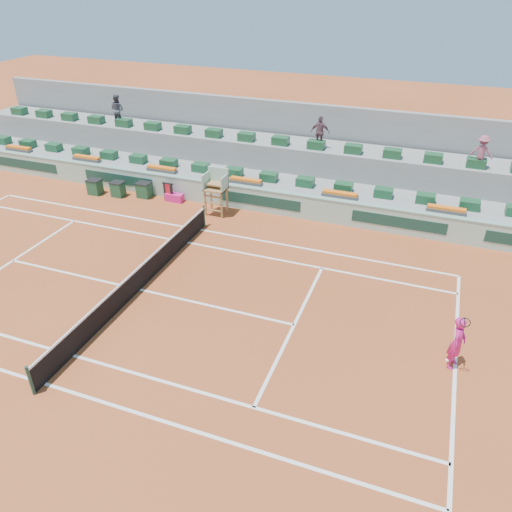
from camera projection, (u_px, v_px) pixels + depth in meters
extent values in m
plane|color=#9D421E|center=(140.00, 290.00, 19.84)|extent=(90.00, 90.00, 0.00)
cube|color=gray|center=(240.00, 180.00, 28.16)|extent=(36.00, 4.00, 1.20)
cube|color=gray|center=(251.00, 159.00, 29.09)|extent=(36.00, 2.40, 2.60)
cube|color=gray|center=(260.00, 136.00, 29.92)|extent=(36.00, 0.40, 4.40)
cube|color=#E01D80|center=(175.00, 197.00, 27.05)|extent=(0.98, 0.44, 0.44)
imported|color=#484854|center=(117.00, 110.00, 30.26)|extent=(0.92, 0.74, 1.80)
imported|color=#6D4852|center=(320.00, 132.00, 26.40)|extent=(1.03, 0.48, 1.71)
imported|color=#A25164|center=(482.00, 152.00, 23.81)|extent=(1.14, 0.79, 1.62)
cube|color=white|center=(455.00, 362.00, 16.26)|extent=(0.12, 10.97, 0.01)
cube|color=white|center=(45.00, 384.00, 15.41)|extent=(23.77, 0.12, 0.01)
cube|color=white|center=(201.00, 230.00, 24.26)|extent=(23.77, 0.12, 0.01)
cube|color=white|center=(73.00, 355.00, 16.52)|extent=(23.77, 0.12, 0.01)
cube|color=white|center=(188.00, 242.00, 23.15)|extent=(23.77, 0.12, 0.01)
cube|color=white|center=(13.00, 260.00, 21.76)|extent=(0.12, 8.23, 0.01)
cube|color=white|center=(294.00, 325.00, 17.91)|extent=(0.12, 8.23, 0.01)
cube|color=white|center=(140.00, 290.00, 19.84)|extent=(12.80, 0.12, 0.01)
cube|color=white|center=(451.00, 361.00, 16.30)|extent=(0.30, 0.12, 0.01)
cube|color=black|center=(139.00, 280.00, 19.60)|extent=(0.03, 11.87, 0.92)
cube|color=white|center=(137.00, 269.00, 19.35)|extent=(0.06, 11.87, 0.07)
cylinder|color=#1B4130|center=(30.00, 381.00, 14.77)|extent=(0.10, 0.10, 1.10)
cylinder|color=#1B4130|center=(204.00, 216.00, 24.34)|extent=(0.10, 0.10, 1.10)
cube|color=#9FC9B2|center=(225.00, 195.00, 26.38)|extent=(36.00, 0.30, 1.20)
cube|color=gray|center=(225.00, 184.00, 26.06)|extent=(36.00, 0.34, 0.06)
cube|color=#153B30|center=(27.00, 165.00, 30.14)|extent=(4.40, 0.02, 0.56)
cube|color=#153B30|center=(118.00, 179.00, 28.19)|extent=(4.40, 0.02, 0.56)
cube|color=#153B30|center=(259.00, 201.00, 25.63)|extent=(4.40, 0.02, 0.56)
cube|color=#153B30|center=(398.00, 222.00, 23.52)|extent=(4.40, 0.02, 0.56)
cube|color=olive|center=(205.00, 203.00, 25.31)|extent=(0.08, 0.08, 1.35)
cube|color=olive|center=(222.00, 206.00, 25.04)|extent=(0.08, 0.08, 1.35)
cube|color=olive|center=(211.00, 198.00, 25.88)|extent=(0.08, 0.08, 1.35)
cube|color=olive|center=(227.00, 200.00, 25.61)|extent=(0.08, 0.08, 1.35)
cube|color=olive|center=(216.00, 189.00, 25.09)|extent=(1.10, 0.90, 0.08)
cube|color=#9FC9B2|center=(218.00, 177.00, 25.14)|extent=(1.10, 0.08, 1.00)
cube|color=#9FC9B2|center=(206.00, 181.00, 25.07)|extent=(0.06, 0.90, 0.80)
cube|color=#9FC9B2|center=(225.00, 184.00, 24.75)|extent=(0.06, 0.90, 0.80)
cube|color=olive|center=(216.00, 184.00, 25.05)|extent=(0.80, 0.60, 0.08)
cube|color=olive|center=(214.00, 210.00, 25.34)|extent=(0.90, 0.08, 0.06)
cube|color=olive|center=(213.00, 203.00, 25.14)|extent=(0.90, 0.08, 0.06)
cube|color=olive|center=(213.00, 197.00, 24.96)|extent=(0.90, 0.08, 0.06)
cube|color=#194C2A|center=(3.00, 140.00, 31.83)|extent=(0.90, 0.60, 0.44)
cube|color=#194C2A|center=(28.00, 144.00, 31.23)|extent=(0.90, 0.60, 0.44)
cube|color=#194C2A|center=(54.00, 147.00, 30.63)|extent=(0.90, 0.60, 0.44)
cube|color=#194C2A|center=(81.00, 151.00, 30.02)|extent=(0.90, 0.60, 0.44)
cube|color=#194C2A|center=(109.00, 155.00, 29.42)|extent=(0.90, 0.60, 0.44)
cube|color=#194C2A|center=(138.00, 159.00, 28.82)|extent=(0.90, 0.60, 0.44)
cube|color=#194C2A|center=(169.00, 163.00, 28.22)|extent=(0.90, 0.60, 0.44)
cube|color=#194C2A|center=(201.00, 167.00, 27.62)|extent=(0.90, 0.60, 0.44)
cube|color=#194C2A|center=(234.00, 172.00, 27.01)|extent=(0.90, 0.60, 0.44)
cube|color=#194C2A|center=(269.00, 177.00, 26.41)|extent=(0.90, 0.60, 0.44)
cube|color=#194C2A|center=(305.00, 182.00, 25.81)|extent=(0.90, 0.60, 0.44)
cube|color=#194C2A|center=(343.00, 187.00, 25.21)|extent=(0.90, 0.60, 0.44)
cube|color=#194C2A|center=(383.00, 193.00, 24.61)|extent=(0.90, 0.60, 0.44)
cube|color=#194C2A|center=(426.00, 198.00, 24.00)|extent=(0.90, 0.60, 0.44)
cube|color=#194C2A|center=(470.00, 205.00, 23.40)|extent=(0.90, 0.60, 0.44)
cube|color=#194C2A|center=(19.00, 111.00, 32.65)|extent=(0.90, 0.60, 0.44)
cube|color=#194C2A|center=(44.00, 114.00, 32.05)|extent=(0.90, 0.60, 0.44)
cube|color=#194C2A|center=(70.00, 117.00, 31.44)|extent=(0.90, 0.60, 0.44)
cube|color=#194C2A|center=(96.00, 120.00, 30.84)|extent=(0.90, 0.60, 0.44)
cube|color=#194C2A|center=(124.00, 123.00, 30.24)|extent=(0.90, 0.60, 0.44)
cube|color=#194C2A|center=(153.00, 126.00, 29.64)|extent=(0.90, 0.60, 0.44)
cube|color=#194C2A|center=(183.00, 129.00, 29.04)|extent=(0.90, 0.60, 0.44)
cube|color=#194C2A|center=(214.00, 133.00, 28.43)|extent=(0.90, 0.60, 0.44)
cube|color=#194C2A|center=(247.00, 137.00, 27.83)|extent=(0.90, 0.60, 0.44)
cube|color=#194C2A|center=(281.00, 141.00, 27.23)|extent=(0.90, 0.60, 0.44)
cube|color=#194C2A|center=(316.00, 145.00, 26.63)|extent=(0.90, 0.60, 0.44)
cube|color=#194C2A|center=(353.00, 149.00, 26.03)|extent=(0.90, 0.60, 0.44)
cube|color=#194C2A|center=(392.00, 153.00, 25.42)|extent=(0.90, 0.60, 0.44)
cube|color=#194C2A|center=(433.00, 158.00, 24.82)|extent=(0.90, 0.60, 0.44)
cube|color=#194C2A|center=(476.00, 163.00, 24.22)|extent=(0.90, 0.60, 0.44)
cube|color=#4F4F4F|center=(19.00, 150.00, 30.65)|extent=(1.80, 0.36, 0.16)
cube|color=orange|center=(19.00, 147.00, 30.58)|extent=(1.70, 0.32, 0.12)
cube|color=#4F4F4F|center=(87.00, 159.00, 29.15)|extent=(1.80, 0.36, 0.16)
cube|color=orange|center=(86.00, 157.00, 29.08)|extent=(1.70, 0.32, 0.12)
cube|color=#4F4F4F|center=(162.00, 170.00, 27.64)|extent=(1.80, 0.36, 0.16)
cube|color=orange|center=(162.00, 168.00, 27.57)|extent=(1.70, 0.32, 0.12)
cube|color=#4F4F4F|center=(246.00, 182.00, 26.14)|extent=(1.80, 0.36, 0.16)
cube|color=orange|center=(246.00, 180.00, 26.07)|extent=(1.70, 0.32, 0.12)
cube|color=#4F4F4F|center=(340.00, 196.00, 24.63)|extent=(1.80, 0.36, 0.16)
cube|color=orange|center=(340.00, 193.00, 24.56)|extent=(1.70, 0.32, 0.12)
cube|color=#4F4F4F|center=(446.00, 211.00, 23.13)|extent=(1.80, 0.36, 0.16)
cube|color=orange|center=(447.00, 208.00, 23.06)|extent=(1.70, 0.32, 0.12)
cube|color=#17462B|center=(144.00, 190.00, 27.44)|extent=(0.72, 0.62, 0.80)
cube|color=black|center=(143.00, 183.00, 27.23)|extent=(0.76, 0.66, 0.04)
cube|color=#17462B|center=(118.00, 189.00, 27.53)|extent=(0.66, 0.56, 0.80)
cube|color=black|center=(117.00, 182.00, 27.32)|extent=(0.69, 0.60, 0.04)
cube|color=#17462B|center=(95.00, 187.00, 27.82)|extent=(0.70, 0.60, 0.80)
cube|color=black|center=(94.00, 180.00, 27.60)|extent=(0.74, 0.64, 0.04)
cube|color=black|center=(165.00, 192.00, 27.03)|extent=(0.11, 0.11, 1.00)
cube|color=black|center=(172.00, 193.00, 26.91)|extent=(0.11, 0.11, 1.00)
cube|color=black|center=(167.00, 183.00, 26.71)|extent=(0.64, 0.09, 0.06)
cube|color=red|center=(168.00, 189.00, 26.85)|extent=(0.47, 0.04, 0.56)
imported|color=#E01D80|center=(457.00, 343.00, 15.66)|extent=(0.61, 0.77, 1.87)
cylinder|color=black|center=(465.00, 320.00, 14.85)|extent=(0.03, 0.35, 0.09)
torus|color=black|center=(465.00, 323.00, 14.64)|extent=(0.31, 0.08, 0.31)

